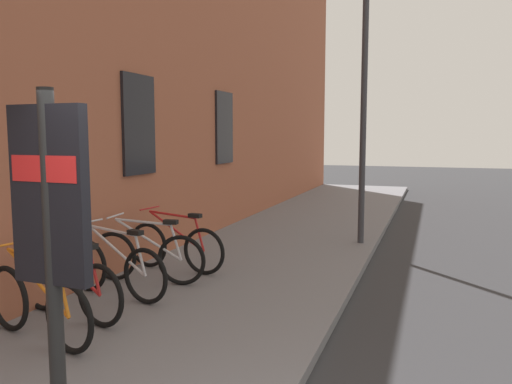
# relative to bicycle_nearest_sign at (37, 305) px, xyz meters

# --- Properties ---
(ground) EXTENTS (60.00, 60.00, 0.00)m
(ground) POSITION_rel_bicycle_nearest_sign_xyz_m (3.63, -3.75, -0.51)
(ground) COLOR #2D2D30
(sidewalk_pavement) EXTENTS (24.00, 3.50, 0.12)m
(sidewalk_pavement) POSITION_rel_bicycle_nearest_sign_xyz_m (5.63, -1.00, -0.45)
(sidewalk_pavement) COLOR slate
(sidewalk_pavement) RESTS_ON ground
(station_facade) EXTENTS (22.00, 0.65, 8.53)m
(station_facade) POSITION_rel_bicycle_nearest_sign_xyz_m (6.62, 1.05, 3.75)
(station_facade) COLOR #9E563D
(station_facade) RESTS_ON ground
(bicycle_nearest_sign) EXTENTS (0.61, 1.73, 0.97)m
(bicycle_nearest_sign) POSITION_rel_bicycle_nearest_sign_xyz_m (0.00, 0.00, 0.00)
(bicycle_nearest_sign) COLOR black
(bicycle_nearest_sign) RESTS_ON sidewalk_pavement
(bicycle_mid_rack) EXTENTS (0.55, 1.74, 0.97)m
(bicycle_mid_rack) POSITION_rel_bicycle_nearest_sign_xyz_m (0.66, 0.15, 0.00)
(bicycle_mid_rack) COLOR black
(bicycle_mid_rack) RESTS_ON sidewalk_pavement
(bicycle_under_window) EXTENTS (0.53, 1.75, 0.97)m
(bicycle_under_window) POSITION_rel_bicycle_nearest_sign_xyz_m (1.49, 0.10, 0.00)
(bicycle_under_window) COLOR black
(bicycle_under_window) RESTS_ON sidewalk_pavement
(bicycle_far_end) EXTENTS (0.48, 1.77, 0.97)m
(bicycle_far_end) POSITION_rel_bicycle_nearest_sign_xyz_m (2.21, 0.06, 0.00)
(bicycle_far_end) COLOR black
(bicycle_far_end) RESTS_ON sidewalk_pavement
(bicycle_leaning_wall) EXTENTS (0.48, 1.77, 0.97)m
(bicycle_leaning_wall) POSITION_rel_bicycle_nearest_sign_xyz_m (2.92, -0.01, 0.00)
(bicycle_leaning_wall) COLOR black
(bicycle_leaning_wall) RESTS_ON sidewalk_pavement
(transit_info_sign) EXTENTS (0.11, 0.55, 2.40)m
(transit_info_sign) POSITION_rel_bicycle_nearest_sign_xyz_m (-1.52, -1.57, 1.21)
(transit_info_sign) COLOR black
(transit_info_sign) RESTS_ON sidewalk_pavement
(street_lamp) EXTENTS (0.28, 0.28, 5.48)m
(street_lamp) POSITION_rel_bicycle_nearest_sign_xyz_m (5.99, -2.45, 2.84)
(street_lamp) COLOR #333338
(street_lamp) RESTS_ON sidewalk_pavement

